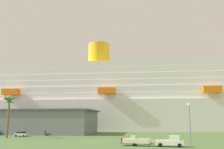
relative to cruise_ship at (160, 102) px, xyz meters
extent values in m
plane|color=#4C6B38|center=(-17.30, -39.28, -14.09)|extent=(600.00, 600.00, 0.00)
cube|color=white|center=(-1.69, -0.10, -6.70)|extent=(202.42, 46.00, 14.78)
cube|color=white|center=(-1.69, -0.10, 2.26)|extent=(178.22, 41.75, 3.13)
cube|color=white|center=(-5.69, -0.38, 5.39)|extent=(168.00, 40.68, 3.13)
cube|color=white|center=(-9.70, -0.66, 8.52)|extent=(158.11, 39.14, 3.13)
cube|color=white|center=(-13.70, -0.95, 11.65)|extent=(150.15, 38.09, 3.13)
cube|color=white|center=(-17.70, -1.23, 14.78)|extent=(143.42, 37.12, 3.13)
cube|color=white|center=(-21.71, -1.51, 17.91)|extent=(137.58, 36.53, 3.13)
cylinder|color=yellow|center=(-31.71, -2.22, 25.68)|extent=(12.28, 12.28, 12.41)
cube|color=orange|center=(-70.58, -21.61, 4.45)|extent=(8.21, 3.76, 2.80)
cube|color=orange|center=(-23.87, -18.31, 4.45)|extent=(8.21, 3.76, 2.80)
cube|color=orange|center=(22.83, -15.01, 4.45)|extent=(8.21, 3.76, 2.80)
cube|color=slate|center=(-52.73, -37.96, -9.82)|extent=(54.78, 26.40, 8.55)
cube|color=#4C4C51|center=(-52.73, -37.96, -5.24)|extent=(56.97, 27.46, 0.60)
cube|color=white|center=(1.76, -78.61, -13.24)|extent=(5.73, 2.41, 0.90)
cube|color=white|center=(2.77, -78.68, -12.34)|extent=(2.15, 1.98, 0.90)
cube|color=#26333F|center=(3.44, -78.73, -12.43)|extent=(0.22, 1.68, 0.63)
cylinder|color=black|center=(3.79, -77.75, -13.69)|extent=(0.82, 0.34, 0.80)
cylinder|color=black|center=(3.64, -79.75, -13.69)|extent=(0.82, 0.34, 0.80)
cylinder|color=black|center=(0.05, -77.48, -13.69)|extent=(0.82, 0.34, 0.80)
cylinder|color=black|center=(-0.10, -79.47, -13.69)|extent=(0.82, 0.34, 0.80)
cube|color=#595960|center=(-5.03, -78.11, -13.62)|extent=(6.30, 2.20, 0.16)
cube|color=#595960|center=(-1.38, -78.37, -13.62)|extent=(2.03, 0.27, 0.10)
cylinder|color=black|center=(-5.24, -77.12, -13.77)|extent=(0.65, 0.27, 0.64)
cylinder|color=black|center=(-5.38, -79.05, -13.77)|extent=(0.65, 0.27, 0.64)
cube|color=beige|center=(-5.03, -78.11, -13.09)|extent=(5.76, 2.35, 0.90)
cone|color=beige|center=(-1.82, -78.34, -13.09)|extent=(1.33, 1.83, 1.75)
cube|color=silver|center=(-5.59, -78.06, -12.29)|extent=(0.87, 1.06, 0.70)
cube|color=black|center=(-8.04, -77.88, -13.09)|extent=(0.40, 0.53, 1.10)
cylinder|color=brown|center=(-45.06, -62.23, -8.60)|extent=(0.59, 0.59, 10.99)
cone|color=#287233|center=(-44.66, -62.16, -3.00)|extent=(1.23, 3.14, 2.82)
cone|color=#287233|center=(-44.84, -61.89, -3.00)|extent=(3.05, 2.33, 2.66)
cone|color=#287233|center=(-45.23, -61.87, -3.00)|extent=(3.35, 2.13, 2.25)
cone|color=#287233|center=(-45.46, -62.24, -3.00)|extent=(0.79, 3.32, 2.45)
cone|color=#287233|center=(-45.32, -62.53, -3.00)|extent=(3.09, 2.80, 1.95)
cone|color=#287233|center=(-44.86, -62.58, -3.00)|extent=(3.16, 2.18, 2.59)
sphere|color=#287233|center=(-45.06, -62.23, -3.10)|extent=(1.10, 1.10, 1.10)
cylinder|color=slate|center=(7.28, -66.06, -9.65)|extent=(0.20, 0.20, 8.89)
sphere|color=#F9F2CC|center=(7.28, -66.06, -4.95)|extent=(0.56, 0.56, 0.56)
cylinder|color=black|center=(-55.98, -49.23, -13.76)|extent=(0.69, 0.34, 0.66)
cube|color=silver|center=(-44.19, -55.44, -13.41)|extent=(4.47, 2.29, 0.70)
cube|color=#1E232D|center=(-44.40, -55.42, -12.79)|extent=(2.56, 1.92, 0.55)
cylinder|color=black|center=(-42.69, -54.62, -13.76)|extent=(0.68, 0.28, 0.66)
cylinder|color=black|center=(-42.86, -56.52, -13.76)|extent=(0.68, 0.28, 0.66)
cylinder|color=black|center=(-45.52, -54.36, -13.76)|extent=(0.68, 0.28, 0.66)
cylinder|color=black|center=(-45.69, -56.26, -13.76)|extent=(0.68, 0.28, 0.66)
cube|color=#2D723F|center=(-39.65, -48.28, -13.41)|extent=(4.51, 2.50, 0.70)
cube|color=#1E232D|center=(-39.86, -48.25, -12.79)|extent=(2.63, 2.00, 0.55)
cylinder|color=black|center=(-38.11, -47.64, -13.76)|extent=(0.69, 0.33, 0.66)
cylinder|color=black|center=(-38.41, -49.41, -13.76)|extent=(0.69, 0.33, 0.66)
cylinder|color=black|center=(-40.88, -47.16, -13.76)|extent=(0.69, 0.33, 0.66)
cylinder|color=black|center=(-41.19, -48.92, -13.76)|extent=(0.69, 0.33, 0.66)
camera|label=1|loc=(0.12, -132.99, -8.66)|focal=40.89mm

